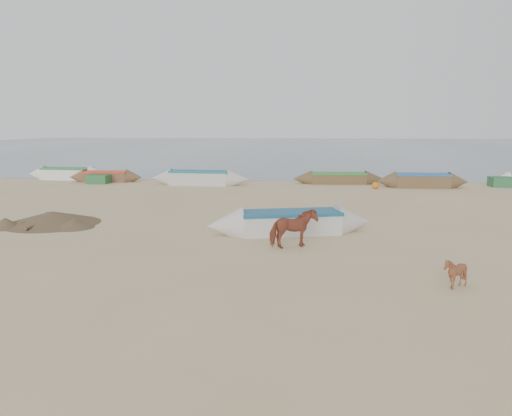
{
  "coord_description": "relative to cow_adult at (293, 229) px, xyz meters",
  "views": [
    {
      "loc": [
        1.63,
        -14.13,
        4.03
      ],
      "look_at": [
        0.0,
        4.0,
        1.0
      ],
      "focal_mm": 35.0,
      "sensor_mm": 36.0,
      "label": 1
    }
  ],
  "objects": [
    {
      "name": "cow_adult",
      "position": [
        0.0,
        0.0,
        0.0
      ],
      "size": [
        1.7,
        1.28,
        1.31
      ],
      "primitive_type": "imported",
      "rotation": [
        0.0,
        0.0,
        2.0
      ],
      "color": "brown",
      "rests_on": "ground"
    },
    {
      "name": "sea",
      "position": [
        -1.41,
        79.95,
        -0.65
      ],
      "size": [
        160.0,
        160.0,
        0.0
      ],
      "primitive_type": "plane",
      "color": "slate",
      "rests_on": "ground"
    },
    {
      "name": "near_canoe",
      "position": [
        -0.14,
        2.26,
        -0.23
      ],
      "size": [
        6.43,
        2.88,
        0.85
      ],
      "primitive_type": null,
      "rotation": [
        0.0,
        0.0,
        0.25
      ],
      "color": "beige",
      "rests_on": "ground"
    },
    {
      "name": "beach_clutter",
      "position": [
        3.08,
        17.99,
        -0.35
      ],
      "size": [
        43.57,
        3.78,
        0.64
      ],
      "color": "#2D6536",
      "rests_on": "ground"
    },
    {
      "name": "waterline_canoes",
      "position": [
        -2.18,
        18.2,
        -0.23
      ],
      "size": [
        59.05,
        4.4,
        0.98
      ],
      "color": "brown",
      "rests_on": "ground"
    },
    {
      "name": "debris_pile",
      "position": [
        -10.0,
        3.26,
        -0.4
      ],
      "size": [
        4.57,
        4.57,
        0.52
      ],
      "primitive_type": "cone",
      "rotation": [
        0.0,
        0.0,
        -0.19
      ],
      "color": "brown",
      "rests_on": "ground"
    },
    {
      "name": "ground",
      "position": [
        -1.41,
        -2.05,
        -0.65
      ],
      "size": [
        140.0,
        140.0,
        0.0
      ],
      "primitive_type": "plane",
      "color": "tan",
      "rests_on": "ground"
    },
    {
      "name": "calf_front",
      "position": [
        4.1,
        -3.81,
        -0.26
      ],
      "size": [
        0.75,
        0.67,
        0.8
      ],
      "primitive_type": "imported",
      "rotation": [
        0.0,
        0.0,
        -1.62
      ],
      "color": "brown",
      "rests_on": "ground"
    }
  ]
}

